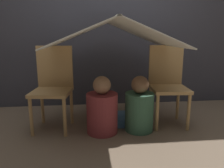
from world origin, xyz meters
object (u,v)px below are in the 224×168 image
chair_right (168,82)px  person_second (139,108)px  person_front (102,110)px  chair_left (53,84)px

chair_right → person_second: chair_right is taller
chair_right → person_front: bearing=-161.8°
chair_left → person_front: bearing=-14.2°
person_front → person_second: 0.41m
chair_left → chair_right: size_ratio=1.00×
person_front → person_second: bearing=1.4°
chair_left → person_second: 0.99m
chair_right → person_front: size_ratio=1.48×
chair_left → chair_right: bearing=7.3°
chair_left → person_front: size_ratio=1.48×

